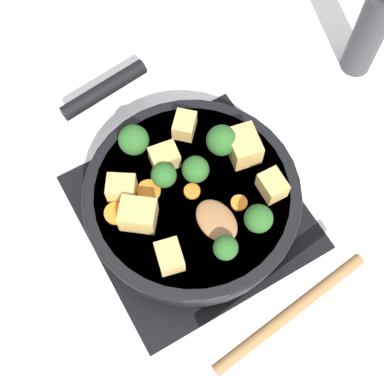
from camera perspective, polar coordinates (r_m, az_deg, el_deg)
name	(u,v)px	position (r m, az deg, el deg)	size (l,w,h in m)	color
ground_plane	(192,212)	(0.81, 0.00, -2.17)	(2.40, 2.40, 0.00)	white
front_burner_grate	(192,209)	(0.80, 0.00, -1.86)	(0.31, 0.31, 0.03)	black
skillet_pan	(191,197)	(0.76, -0.10, -0.55)	(0.31, 0.40, 0.05)	black
wooden_spoon	(257,271)	(0.70, 6.98, -8.41)	(0.24, 0.21, 0.02)	olive
tofu_cube_center_large	(164,157)	(0.75, -2.96, 3.71)	(0.04, 0.03, 0.03)	tan
tofu_cube_near_handle	(170,257)	(0.69, -2.41, -6.91)	(0.04, 0.03, 0.03)	tan
tofu_cube_east_chunk	(139,217)	(0.71, -5.65, -2.63)	(0.05, 0.04, 0.04)	tan
tofu_cube_west_chunk	(121,188)	(0.73, -7.54, 0.45)	(0.04, 0.03, 0.03)	tan
tofu_cube_back_piece	(243,146)	(0.75, 5.51, 4.89)	(0.05, 0.04, 0.04)	tan
tofu_cube_front_piece	(272,186)	(0.74, 8.56, 0.69)	(0.04, 0.03, 0.03)	tan
tofu_cube_mid_small	(184,125)	(0.77, -0.81, 7.12)	(0.04, 0.03, 0.03)	tan
broccoli_floret_near_spoon	(258,219)	(0.70, 7.10, -2.85)	(0.04, 0.04, 0.05)	#709956
broccoli_floret_center_top	(164,175)	(0.73, -3.03, 1.79)	(0.04, 0.04, 0.04)	#709956
broccoli_floret_east_rim	(222,140)	(0.75, 3.18, 5.51)	(0.04, 0.04, 0.05)	#709956
broccoli_floret_west_rim	(134,140)	(0.75, -6.24, 5.53)	(0.04, 0.04, 0.05)	#709956
broccoli_floret_north_edge	(226,248)	(0.69, 3.60, -5.98)	(0.03, 0.03, 0.04)	#709956
broccoli_floret_south_cluster	(196,170)	(0.73, 0.38, 2.40)	(0.04, 0.04, 0.05)	#709956
carrot_slice_orange_thin	(192,193)	(0.74, 0.04, -0.08)	(0.02, 0.02, 0.01)	orange
carrot_slice_near_center	(149,191)	(0.74, -4.64, 0.12)	(0.03, 0.03, 0.01)	orange
carrot_slice_edge_slice	(116,213)	(0.73, -8.10, -2.25)	(0.03, 0.03, 0.01)	orange
carrot_slice_under_broccoli	(239,203)	(0.74, 5.04, -1.17)	(0.02, 0.02, 0.01)	orange
pepper_mill	(370,30)	(0.92, 18.48, 16.05)	(0.05, 0.05, 0.19)	#333338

